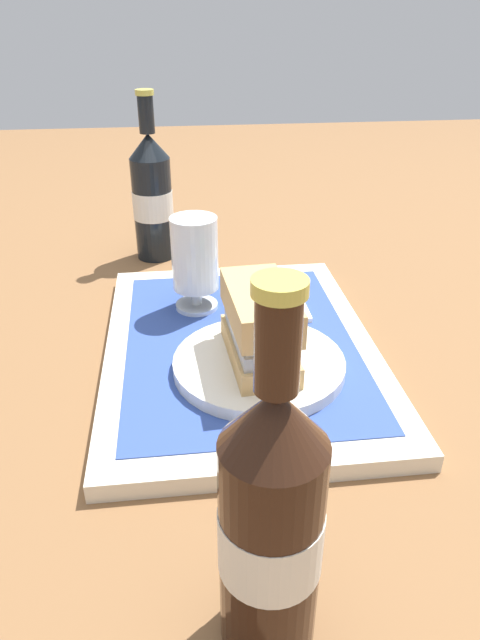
{
  "coord_description": "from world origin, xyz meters",
  "views": [
    {
      "loc": [
        -0.59,
        0.07,
        0.38
      ],
      "look_at": [
        0.0,
        0.0,
        0.05
      ],
      "focal_mm": 32.11,
      "sensor_mm": 36.0,
      "label": 1
    }
  ],
  "objects": [
    {
      "name": "ground_plane",
      "position": [
        0.0,
        0.0,
        0.0
      ],
      "size": [
        3.0,
        3.0,
        0.0
      ],
      "primitive_type": "plane",
      "color": "brown"
    },
    {
      "name": "tray",
      "position": [
        0.0,
        0.0,
        0.01
      ],
      "size": [
        0.44,
        0.32,
        0.02
      ],
      "primitive_type": "cube",
      "color": "beige",
      "rests_on": "ground_plane"
    },
    {
      "name": "placemat",
      "position": [
        0.0,
        0.0,
        0.02
      ],
      "size": [
        0.38,
        0.27,
        0.0
      ],
      "primitive_type": "cube",
      "color": "#2D4793",
      "rests_on": "tray"
    },
    {
      "name": "plate",
      "position": [
        -0.06,
        -0.01,
        0.03
      ],
      "size": [
        0.19,
        0.19,
        0.01
      ],
      "primitive_type": "cylinder",
      "color": "silver",
      "rests_on": "placemat"
    },
    {
      "name": "sandwich",
      "position": [
        -0.06,
        -0.01,
        0.08
      ],
      "size": [
        0.14,
        0.07,
        0.08
      ],
      "rotation": [
        0.0,
        0.0,
        0.07
      ],
      "color": "tan",
      "rests_on": "plate"
    },
    {
      "name": "beer_glass",
      "position": [
        0.09,
        0.05,
        0.09
      ],
      "size": [
        0.06,
        0.06,
        0.12
      ],
      "color": "silver",
      "rests_on": "placemat"
    },
    {
      "name": "napkin_folded",
      "position": [
        0.08,
        -0.06,
        0.02
      ],
      "size": [
        0.09,
        0.07,
        0.01
      ],
      "primitive_type": "cube",
      "color": "white",
      "rests_on": "placemat"
    },
    {
      "name": "beer_bottle",
      "position": [
        0.33,
        0.1,
        0.1
      ],
      "size": [
        0.07,
        0.07,
        0.27
      ],
      "color": "black",
      "rests_on": "ground_plane"
    },
    {
      "name": "second_bottle",
      "position": [
        -0.35,
        0.02,
        0.1
      ],
      "size": [
        0.07,
        0.07,
        0.27
      ],
      "color": "black",
      "rests_on": "ground_plane"
    }
  ]
}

